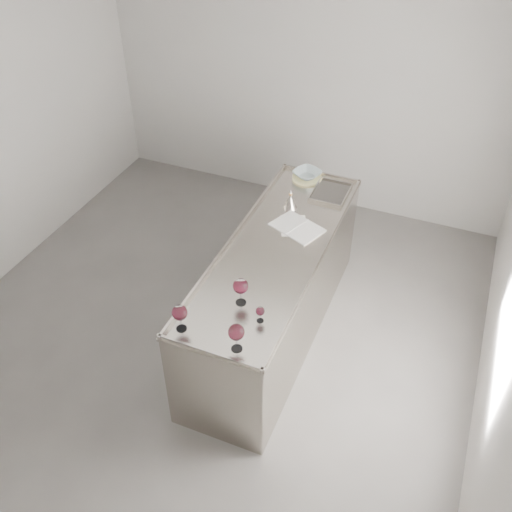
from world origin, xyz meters
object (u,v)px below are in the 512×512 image
at_px(wine_glass_middle, 241,287).
at_px(ceramic_bowl, 307,174).
at_px(wine_glass_small, 260,312).
at_px(notebook, 297,227).
at_px(wine_glass_left, 180,313).
at_px(wine_glass_right, 236,333).
at_px(wine_funnel, 290,202).
at_px(counter, 275,291).

xyz_separation_m(wine_glass_middle, ceramic_bowl, (-0.10, 1.76, -0.10)).
distance_m(wine_glass_small, ceramic_bowl, 1.89).
bearing_deg(notebook, wine_glass_middle, -71.43).
bearing_deg(wine_glass_left, wine_glass_small, 30.38).
distance_m(wine_glass_right, wine_funnel, 1.67).
xyz_separation_m(wine_glass_left, notebook, (0.34, 1.38, -0.14)).
bearing_deg(wine_glass_small, wine_glass_left, -149.62).
bearing_deg(ceramic_bowl, wine_glass_right, -83.53).
bearing_deg(notebook, counter, -79.48).
distance_m(ceramic_bowl, wine_funnel, 0.51).
xyz_separation_m(wine_glass_left, wine_glass_middle, (0.27, 0.38, 0.01)).
bearing_deg(wine_glass_middle, wine_glass_left, -125.03).
bearing_deg(wine_glass_small, notebook, 96.16).
xyz_separation_m(wine_glass_middle, wine_glass_right, (0.15, -0.40, -0.00)).
relative_size(wine_glass_left, wine_glass_middle, 0.96).
relative_size(counter, wine_glass_middle, 11.25).
bearing_deg(ceramic_bowl, counter, -84.57).
bearing_deg(counter, wine_glass_right, -82.50).
relative_size(wine_glass_middle, wine_glass_small, 1.73).
relative_size(notebook, wine_funnel, 2.69).
xyz_separation_m(ceramic_bowl, wine_funnel, (0.02, -0.51, 0.01)).
xyz_separation_m(counter, wine_funnel, (-0.09, 0.57, 0.52)).
height_order(counter, notebook, counter).
height_order(counter, wine_funnel, wine_funnel).
xyz_separation_m(counter, wine_glass_left, (-0.28, -1.06, 0.61)).
bearing_deg(wine_glass_left, wine_funnel, 83.44).
bearing_deg(notebook, ceramic_bowl, 125.49).
xyz_separation_m(wine_glass_middle, wine_glass_small, (0.19, -0.11, -0.06)).
height_order(wine_glass_small, notebook, wine_glass_small).
xyz_separation_m(wine_glass_small, ceramic_bowl, (-0.29, 1.87, -0.04)).
relative_size(wine_glass_right, notebook, 0.44).
bearing_deg(wine_funnel, wine_glass_small, -78.59).
bearing_deg(ceramic_bowl, wine_glass_small, -81.16).
relative_size(counter, wine_glass_right, 11.42).
distance_m(wine_glass_right, wine_glass_small, 0.30).
xyz_separation_m(wine_glass_small, wine_funnel, (-0.28, 1.36, -0.03)).
distance_m(counter, wine_glass_middle, 0.92).
bearing_deg(ceramic_bowl, notebook, -77.37).
xyz_separation_m(wine_glass_right, ceramic_bowl, (-0.24, 2.16, -0.10)).
relative_size(counter, notebook, 5.00).
height_order(counter, wine_glass_small, wine_glass_small).
xyz_separation_m(wine_glass_left, wine_funnel, (0.19, 1.63, -0.09)).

